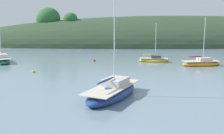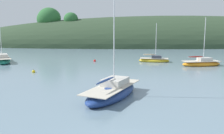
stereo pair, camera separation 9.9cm
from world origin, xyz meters
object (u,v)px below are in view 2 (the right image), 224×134
sailboat_yellow_far (154,60)px  mooring_buoy_inner (95,61)px  sailboat_black_sloop (202,63)px  mooring_buoy_outer (34,72)px  sailboat_red_portside (112,92)px  sailboat_white_near (2,60)px

sailboat_yellow_far → mooring_buoy_inner: bearing=175.1°
sailboat_black_sloop → mooring_buoy_inner: bearing=162.0°
sailboat_yellow_far → mooring_buoy_inner: (-10.40, 0.90, -0.22)m
mooring_buoy_outer → mooring_buoy_inner: same height
sailboat_red_portside → sailboat_yellow_far: sailboat_red_portside is taller
sailboat_red_portside → mooring_buoy_outer: (-10.13, 12.33, -0.35)m
sailboat_red_portside → mooring_buoy_outer: size_ratio=22.07×
sailboat_white_near → sailboat_yellow_far: size_ratio=1.41×
sailboat_yellow_far → sailboat_white_near: bearing=179.5°
mooring_buoy_inner → sailboat_red_portside: bearing=-84.3°
sailboat_black_sloop → sailboat_white_near: size_ratio=0.81×
sailboat_red_portside → mooring_buoy_outer: bearing=129.4°
sailboat_red_portside → sailboat_black_sloop: 22.76m
sailboat_red_portside → mooring_buoy_inner: 23.02m
sailboat_black_sloop → sailboat_yellow_far: 8.04m
sailboat_red_portside → sailboat_black_sloop: sailboat_red_portside is taller
sailboat_red_portside → mooring_buoy_inner: bearing=95.7°
sailboat_black_sloop → mooring_buoy_outer: size_ratio=14.41×
sailboat_red_portside → sailboat_white_near: bearing=129.2°
sailboat_yellow_far → mooring_buoy_outer: sailboat_yellow_far is taller
sailboat_black_sloop → sailboat_white_near: 33.20m
sailboat_red_portside → sailboat_yellow_far: (8.12, 22.01, -0.13)m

